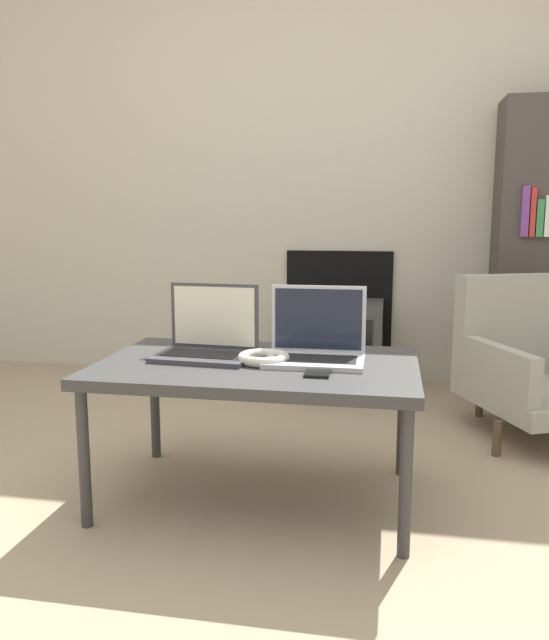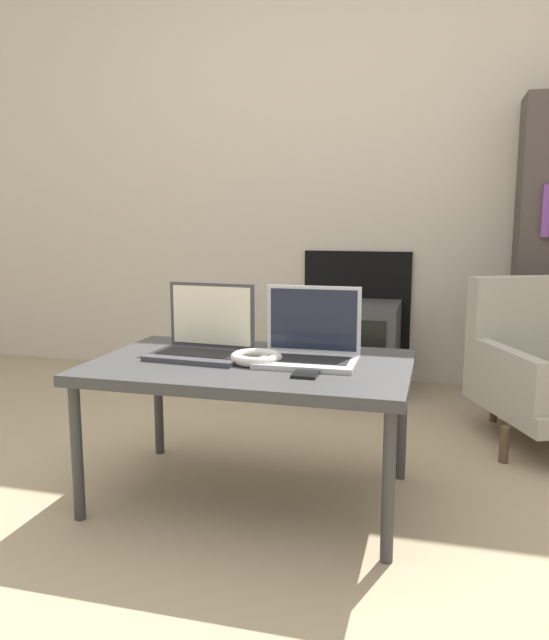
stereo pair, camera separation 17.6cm
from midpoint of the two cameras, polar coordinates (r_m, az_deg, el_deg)
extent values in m
plane|color=#998466|center=(1.93, -2.43, -20.00)|extent=(14.00, 14.00, 0.00)
cube|color=#B7AD99|center=(3.72, 7.31, 14.76)|extent=(7.00, 0.06, 2.60)
cube|color=black|center=(3.69, 8.86, 0.39)|extent=(0.62, 0.03, 0.75)
cube|color=#333333|center=(2.06, 0.28, -4.32)|extent=(1.04, 0.66, 0.04)
cylinder|color=#333333|center=(2.05, -15.26, -11.68)|extent=(0.04, 0.04, 0.44)
cylinder|color=#333333|center=(1.80, 13.24, -14.67)|extent=(0.04, 0.04, 0.44)
cylinder|color=#333333|center=(2.54, -8.62, -7.32)|extent=(0.04, 0.04, 0.44)
cylinder|color=#333333|center=(2.34, 13.72, -8.94)|extent=(0.04, 0.04, 0.44)
cube|color=#38383D|center=(2.12, -4.55, -3.26)|extent=(0.33, 0.24, 0.02)
cube|color=black|center=(2.11, -4.55, -3.02)|extent=(0.28, 0.14, 0.00)
cube|color=#38383D|center=(2.19, -3.48, 0.43)|extent=(0.32, 0.03, 0.23)
cube|color=beige|center=(2.19, -3.52, 0.41)|extent=(0.29, 0.02, 0.20)
cube|color=#B2B2B7|center=(2.02, 5.48, -3.85)|extent=(0.32, 0.23, 0.02)
cube|color=black|center=(2.02, 5.48, -3.60)|extent=(0.27, 0.13, 0.00)
cube|color=#B2B2B7|center=(2.10, 5.98, 0.03)|extent=(0.32, 0.01, 0.23)
cube|color=black|center=(2.10, 5.96, 0.01)|extent=(0.29, 0.01, 0.20)
torus|color=beige|center=(2.03, 0.80, -3.47)|extent=(0.17, 0.17, 0.03)
cube|color=black|center=(1.91, 5.69, -4.79)|extent=(0.08, 0.14, 0.01)
cube|color=#383838|center=(3.48, 8.37, -2.42)|extent=(0.52, 0.47, 0.48)
cube|color=black|center=(3.24, 7.87, -3.26)|extent=(0.43, 0.01, 0.38)
cube|color=gray|center=(3.05, 23.99, -0.66)|extent=(0.57, 0.32, 0.46)
cube|color=gray|center=(2.73, 22.05, -4.46)|extent=(0.27, 0.53, 0.20)
cylinder|color=#4C3828|center=(2.65, 22.09, -10.54)|extent=(0.04, 0.04, 0.14)
cylinder|color=#4C3828|center=(3.14, 20.96, -7.41)|extent=(0.04, 0.04, 0.14)
cube|color=#6B387F|center=(3.35, 24.98, 9.03)|extent=(0.04, 0.02, 0.25)
camera|label=1|loc=(0.09, -87.84, 0.35)|focal=35.00mm
camera|label=2|loc=(0.09, 92.16, -0.35)|focal=35.00mm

